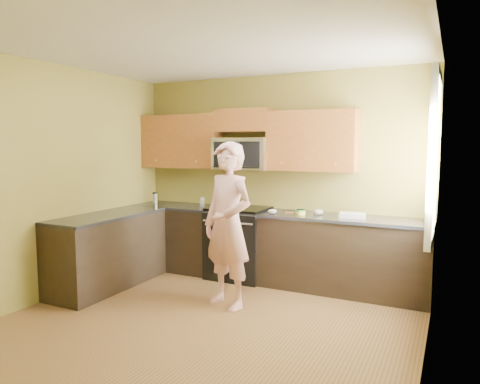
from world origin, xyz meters
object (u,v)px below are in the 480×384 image
Objects in this scene: microwave at (243,169)px; woman at (228,225)px; travel_mug at (155,203)px; stove at (239,242)px; butter_tub at (301,215)px; frying_pan at (233,209)px.

woman is at bearing -72.24° from microwave.
stove is at bearing -1.83° from travel_mug.
butter_tub is 2.28m from travel_mug.
microwave reaches higher than travel_mug.
frying_pan reaches higher than butter_tub.
microwave reaches higher than stove.
microwave is 0.42× the size of woman.
woman is at bearing -118.96° from butter_tub.
butter_tub is at bearing 80.21° from woman.
microwave is 6.45× the size of butter_tub.
microwave is at bearing 167.47° from butter_tub.
stove is at bearing 128.97° from woman.
woman is (0.36, -1.01, 0.43)m from stove.
travel_mug is (-1.40, -0.08, -0.53)m from microwave.
butter_tub is 0.73× the size of travel_mug.
woman is 11.28× the size of travel_mug.
stove is 8.06× the size of butter_tub.
stove is 1.47m from travel_mug.
woman reaches higher than travel_mug.
travel_mug reaches higher than stove.
travel_mug is (-2.28, 0.12, 0.00)m from butter_tub.
stove is 5.91× the size of travel_mug.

